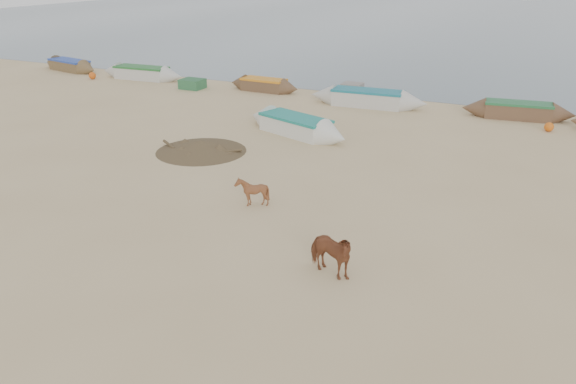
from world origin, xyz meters
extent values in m
plane|color=tan|center=(0.00, 0.00, 0.00)|extent=(140.00, 140.00, 0.00)
plane|color=slate|center=(0.00, 82.00, 0.01)|extent=(160.00, 160.00, 0.00)
imported|color=brown|center=(2.35, 1.55, 0.64)|extent=(1.65, 1.13, 1.27)
imported|color=brown|center=(-1.61, 4.62, 0.49)|extent=(1.06, 0.99, 0.99)
cone|color=brown|center=(-6.34, 8.71, 0.24)|extent=(4.99, 4.99, 0.48)
cube|color=#2A5E39|center=(-13.90, 19.12, 0.30)|extent=(1.40, 1.20, 0.60)
sphere|color=#D05C13|center=(6.95, 18.35, 0.22)|extent=(0.44, 0.44, 0.44)
cube|color=gray|center=(-4.38, 22.45, 0.28)|extent=(1.20, 1.10, 0.56)
sphere|color=#C65112|center=(-21.85, 18.73, 0.24)|extent=(0.48, 0.48, 0.48)
camera|label=1|loc=(6.80, -10.32, 7.57)|focal=35.00mm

